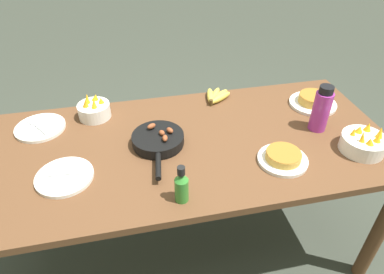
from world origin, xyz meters
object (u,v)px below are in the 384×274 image
object	(u,v)px
skillet	(158,140)
empty_plate_near_front	(65,177)
frittata_plate_center	(283,158)
frittata_plate_side	(313,101)
fruit_bowl_citrus	(363,143)
water_bottle	(321,109)
fruit_bowl_mango	(94,110)
banana_bunch	(216,97)
empty_plate_far_left	(40,128)
hot_sauce_bottle	(182,186)

from	to	relation	value
skillet	empty_plate_near_front	bearing A→B (deg)	-63.94
skillet	empty_plate_near_front	distance (m)	0.43
empty_plate_near_front	frittata_plate_center	bearing A→B (deg)	-5.61
frittata_plate_side	fruit_bowl_citrus	size ratio (longest dim) A/B	1.27
skillet	water_bottle	xyz separation A→B (m)	(0.78, -0.03, 0.08)
frittata_plate_center	fruit_bowl_mango	distance (m)	0.96
banana_bunch	frittata_plate_side	bearing A→B (deg)	-18.36
skillet	fruit_bowl_citrus	bearing A→B (deg)	82.73
frittata_plate_center	water_bottle	size ratio (longest dim) A/B	0.93
frittata_plate_side	water_bottle	distance (m)	0.24
frittata_plate_side	empty_plate_far_left	bearing A→B (deg)	176.98
empty_plate_far_left	hot_sauce_bottle	bearing A→B (deg)	-45.24
hot_sauce_bottle	fruit_bowl_mango	bearing A→B (deg)	116.81
skillet	empty_plate_far_left	xyz separation A→B (m)	(-0.55, 0.24, -0.02)
frittata_plate_center	water_bottle	world-z (taller)	water_bottle
frittata_plate_center	hot_sauce_bottle	size ratio (longest dim) A/B	1.31
fruit_bowl_citrus	water_bottle	bearing A→B (deg)	120.18
empty_plate_far_left	fruit_bowl_mango	xyz separation A→B (m)	(0.26, 0.06, 0.04)
frittata_plate_side	banana_bunch	bearing A→B (deg)	161.64
banana_bunch	hot_sauce_bottle	distance (m)	0.76
fruit_bowl_mango	fruit_bowl_citrus	distance (m)	1.29
skillet	frittata_plate_center	bearing A→B (deg)	73.09
banana_bunch	skillet	distance (m)	0.50
fruit_bowl_mango	water_bottle	xyz separation A→B (m)	(1.06, -0.33, 0.07)
empty_plate_near_front	water_bottle	world-z (taller)	water_bottle
skillet	frittata_plate_center	size ratio (longest dim) A/B	1.79
banana_bunch	skillet	bearing A→B (deg)	-137.58
frittata_plate_center	empty_plate_far_left	size ratio (longest dim) A/B	0.91
empty_plate_near_front	water_bottle	distance (m)	1.19
fruit_bowl_mango	frittata_plate_side	bearing A→B (deg)	-6.44
frittata_plate_side	empty_plate_far_left	world-z (taller)	frittata_plate_side
frittata_plate_center	water_bottle	distance (m)	0.34
skillet	empty_plate_far_left	distance (m)	0.60
frittata_plate_side	fruit_bowl_citrus	world-z (taller)	fruit_bowl_citrus
skillet	empty_plate_near_front	size ratio (longest dim) A/B	1.66
fruit_bowl_mango	fruit_bowl_citrus	world-z (taller)	fruit_bowl_mango
fruit_bowl_mango	skillet	bearing A→B (deg)	-46.27
skillet	fruit_bowl_mango	world-z (taller)	fruit_bowl_mango
skillet	water_bottle	distance (m)	0.78
skillet	frittata_plate_side	bearing A→B (deg)	108.32
fruit_bowl_mango	hot_sauce_bottle	size ratio (longest dim) A/B	0.98
empty_plate_near_front	fruit_bowl_citrus	bearing A→B (deg)	-4.02
banana_bunch	empty_plate_near_front	world-z (taller)	banana_bunch
fruit_bowl_mango	empty_plate_near_front	bearing A→B (deg)	-105.12
empty_plate_near_front	fruit_bowl_citrus	distance (m)	1.30
water_bottle	hot_sauce_bottle	bearing A→B (deg)	-156.51
hot_sauce_bottle	frittata_plate_side	bearing A→B (deg)	32.47
banana_bunch	empty_plate_near_front	distance (m)	0.90
empty_plate_far_left	hot_sauce_bottle	world-z (taller)	hot_sauce_bottle
fruit_bowl_mango	water_bottle	size ratio (longest dim) A/B	0.70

